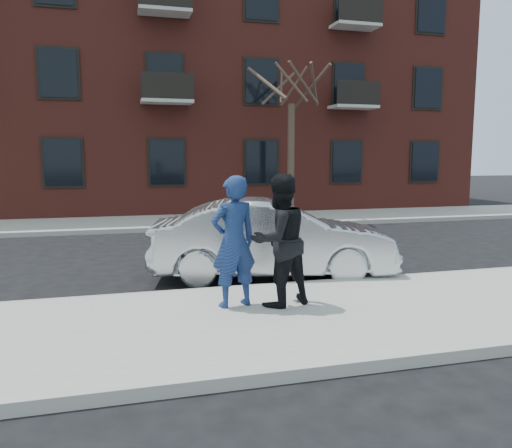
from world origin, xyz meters
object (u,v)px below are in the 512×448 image
object	(u,v)px
man_peacoat	(279,240)
street_tree	(292,71)
man_hoodie	(234,242)
silver_sedan	(272,239)

from	to	relation	value
man_peacoat	street_tree	bearing A→B (deg)	-128.52
street_tree	man_hoodie	size ratio (longest dim) A/B	3.44
street_tree	silver_sedan	xyz separation A→B (m)	(-3.30, -8.42, -4.74)
street_tree	silver_sedan	distance (m)	10.21
street_tree	man_peacoat	size ratio (longest dim) A/B	3.40
man_hoodie	street_tree	bearing A→B (deg)	-126.77
man_hoodie	man_peacoat	xyz separation A→B (m)	(0.68, -0.12, 0.01)
man_hoodie	man_peacoat	bearing A→B (deg)	156.61
silver_sedan	man_peacoat	xyz separation A→B (m)	(-0.58, -2.27, 0.37)
street_tree	man_peacoat	bearing A→B (deg)	-109.93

